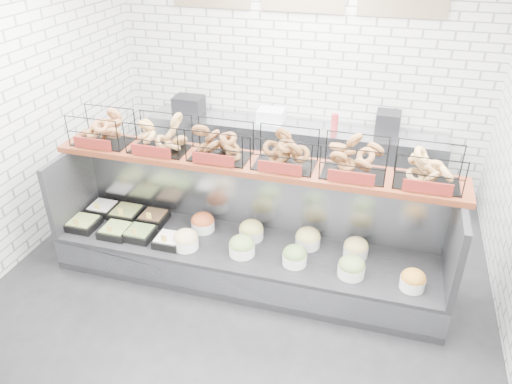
% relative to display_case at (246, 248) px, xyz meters
% --- Properties ---
extents(ground, '(5.50, 5.50, 0.00)m').
position_rel_display_case_xyz_m(ground, '(0.01, -0.34, -0.33)').
color(ground, black).
rests_on(ground, ground).
extents(room_shell, '(5.02, 5.51, 3.01)m').
position_rel_display_case_xyz_m(room_shell, '(0.01, 0.26, 1.73)').
color(room_shell, white).
rests_on(room_shell, ground).
extents(display_case, '(4.00, 0.90, 1.20)m').
position_rel_display_case_xyz_m(display_case, '(0.00, 0.00, 0.00)').
color(display_case, black).
rests_on(display_case, ground).
extents(bagel_shelf, '(4.10, 0.50, 0.40)m').
position_rel_display_case_xyz_m(bagel_shelf, '(0.01, 0.18, 1.07)').
color(bagel_shelf, '#522011').
rests_on(bagel_shelf, display_case).
extents(prep_counter, '(4.00, 0.60, 1.20)m').
position_rel_display_case_xyz_m(prep_counter, '(0.01, 2.09, 0.14)').
color(prep_counter, '#93969B').
rests_on(prep_counter, ground).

